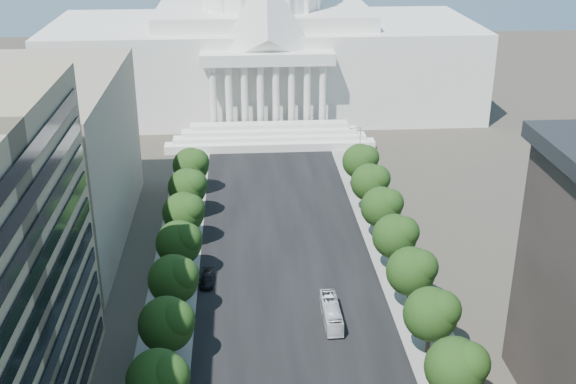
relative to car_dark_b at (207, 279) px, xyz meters
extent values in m
cube|color=black|center=(13.50, 8.93, -0.80)|extent=(30.00, 260.00, 0.01)
cube|color=gray|center=(-5.50, 8.93, -0.80)|extent=(8.00, 260.00, 0.02)
cube|color=gray|center=(32.50, 8.93, -0.80)|extent=(8.00, 260.00, 0.02)
cube|color=white|center=(13.50, 103.93, 11.70)|extent=(120.00, 50.00, 25.00)
cube|color=white|center=(13.50, 103.93, 26.20)|extent=(60.00, 40.00, 4.00)
cube|color=white|center=(13.50, 76.93, 19.70)|extent=(34.00, 8.00, 3.00)
cube|color=gray|center=(-34.50, 18.93, 14.20)|extent=(38.00, 52.00, 30.00)
sphere|color=black|center=(-4.50, -33.07, 5.37)|extent=(7.60, 7.60, 7.60)
sphere|color=black|center=(-3.17, -33.83, 6.51)|extent=(5.32, 5.32, 5.32)
cylinder|color=#33261C|center=(-4.50, -21.07, 0.67)|extent=(0.56, 0.56, 2.94)
sphere|color=black|center=(-4.50, -21.07, 5.37)|extent=(7.60, 7.60, 7.60)
sphere|color=black|center=(-3.17, -21.83, 6.51)|extent=(5.32, 5.32, 5.32)
cylinder|color=#33261C|center=(-4.50, -9.07, 0.67)|extent=(0.56, 0.56, 2.94)
sphere|color=black|center=(-4.50, -9.07, 5.37)|extent=(7.60, 7.60, 7.60)
sphere|color=black|center=(-3.17, -9.83, 6.51)|extent=(5.32, 5.32, 5.32)
cylinder|color=#33261C|center=(-4.50, 2.93, 0.67)|extent=(0.56, 0.56, 2.94)
sphere|color=black|center=(-4.50, 2.93, 5.37)|extent=(7.60, 7.60, 7.60)
sphere|color=black|center=(-3.17, 2.17, 6.51)|extent=(5.32, 5.32, 5.32)
cylinder|color=#33261C|center=(-4.50, 14.93, 0.67)|extent=(0.56, 0.56, 2.94)
sphere|color=black|center=(-4.50, 14.93, 5.37)|extent=(7.60, 7.60, 7.60)
sphere|color=black|center=(-3.17, 14.17, 6.51)|extent=(5.32, 5.32, 5.32)
cylinder|color=#33261C|center=(-4.50, 26.93, 0.67)|extent=(0.56, 0.56, 2.94)
sphere|color=black|center=(-4.50, 26.93, 5.37)|extent=(7.60, 7.60, 7.60)
sphere|color=black|center=(-3.17, 26.17, 6.51)|extent=(5.32, 5.32, 5.32)
cylinder|color=#33261C|center=(-4.50, 38.93, 0.67)|extent=(0.56, 0.56, 2.94)
sphere|color=black|center=(-4.50, 38.93, 5.37)|extent=(7.60, 7.60, 7.60)
sphere|color=black|center=(-3.17, 38.17, 6.51)|extent=(5.32, 5.32, 5.32)
sphere|color=black|center=(31.50, -33.07, 5.37)|extent=(7.60, 7.60, 7.60)
sphere|color=black|center=(32.83, -33.83, 6.51)|extent=(5.32, 5.32, 5.32)
cylinder|color=#33261C|center=(31.50, -21.07, 0.67)|extent=(0.56, 0.56, 2.94)
sphere|color=black|center=(31.50, -21.07, 5.37)|extent=(7.60, 7.60, 7.60)
sphere|color=black|center=(32.83, -21.83, 6.51)|extent=(5.32, 5.32, 5.32)
cylinder|color=#33261C|center=(31.50, -9.07, 0.67)|extent=(0.56, 0.56, 2.94)
sphere|color=black|center=(31.50, -9.07, 5.37)|extent=(7.60, 7.60, 7.60)
sphere|color=black|center=(32.83, -9.83, 6.51)|extent=(5.32, 5.32, 5.32)
cylinder|color=#33261C|center=(31.50, 2.93, 0.67)|extent=(0.56, 0.56, 2.94)
sphere|color=black|center=(31.50, 2.93, 5.37)|extent=(7.60, 7.60, 7.60)
sphere|color=black|center=(32.83, 2.17, 6.51)|extent=(5.32, 5.32, 5.32)
cylinder|color=#33261C|center=(31.50, 14.93, 0.67)|extent=(0.56, 0.56, 2.94)
sphere|color=black|center=(31.50, 14.93, 5.37)|extent=(7.60, 7.60, 7.60)
sphere|color=black|center=(32.83, 14.17, 6.51)|extent=(5.32, 5.32, 5.32)
cylinder|color=#33261C|center=(31.50, 26.93, 0.67)|extent=(0.56, 0.56, 2.94)
sphere|color=black|center=(31.50, 26.93, 5.37)|extent=(7.60, 7.60, 7.60)
sphere|color=black|center=(32.83, 26.17, 6.51)|extent=(5.32, 5.32, 5.32)
cylinder|color=#33261C|center=(31.50, 38.93, 0.67)|extent=(0.56, 0.56, 2.94)
sphere|color=black|center=(31.50, 38.93, 5.37)|extent=(7.60, 7.60, 7.60)
sphere|color=black|center=(32.83, 38.17, 6.51)|extent=(5.32, 5.32, 5.32)
cylinder|color=gray|center=(34.00, -21.07, 3.70)|extent=(0.18, 0.18, 9.00)
cylinder|color=gray|center=(32.80, -21.07, 8.00)|extent=(2.40, 0.14, 0.14)
sphere|color=gray|center=(31.70, -21.07, 7.90)|extent=(0.44, 0.44, 0.44)
cylinder|color=gray|center=(34.00, 3.93, 3.70)|extent=(0.18, 0.18, 9.00)
cylinder|color=gray|center=(32.80, 3.93, 8.00)|extent=(2.40, 0.14, 0.14)
sphere|color=gray|center=(31.70, 3.93, 7.90)|extent=(0.44, 0.44, 0.44)
cylinder|color=gray|center=(34.00, 28.93, 3.70)|extent=(0.18, 0.18, 9.00)
cylinder|color=gray|center=(32.80, 28.93, 8.00)|extent=(2.40, 0.14, 0.14)
sphere|color=gray|center=(31.70, 28.93, 7.90)|extent=(0.44, 0.44, 0.44)
cylinder|color=gray|center=(34.00, 53.93, 3.70)|extent=(0.18, 0.18, 9.00)
cylinder|color=gray|center=(32.80, 53.93, 8.00)|extent=(2.40, 0.14, 0.14)
sphere|color=gray|center=(31.70, 53.93, 7.90)|extent=(0.44, 0.44, 0.44)
imported|color=black|center=(0.00, 0.00, 0.00)|extent=(2.51, 5.60, 1.59)
imported|color=white|center=(18.98, -12.41, 0.63)|extent=(2.46, 10.26, 2.86)
camera|label=1|loc=(6.07, -104.12, 59.34)|focal=45.00mm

